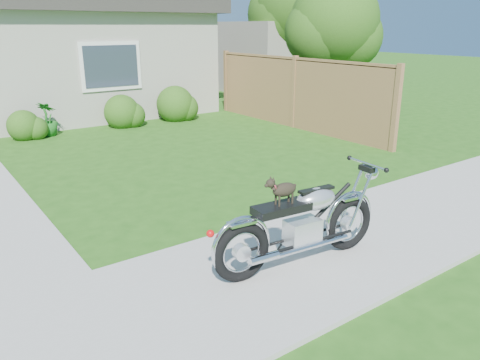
% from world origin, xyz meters
% --- Properties ---
extents(ground, '(80.00, 80.00, 0.00)m').
position_xyz_m(ground, '(0.00, 0.00, 0.00)').
color(ground, '#235114').
rests_on(ground, ground).
extents(sidewalk, '(24.00, 2.20, 0.04)m').
position_xyz_m(sidewalk, '(0.00, 0.00, 0.02)').
color(sidewalk, '#9E9B93').
rests_on(sidewalk, ground).
extents(fence, '(0.12, 6.62, 1.90)m').
position_xyz_m(fence, '(6.30, 5.75, 0.94)').
color(fence, '#925C41').
rests_on(fence, ground).
extents(tree_near, '(2.72, 2.68, 4.11)m').
position_xyz_m(tree_near, '(8.90, 6.69, 2.63)').
color(tree_near, '#3D2B1C').
rests_on(tree_near, ground).
extents(tree_far, '(3.34, 3.34, 5.11)m').
position_xyz_m(tree_far, '(10.64, 10.49, 3.28)').
color(tree_far, '#3D2B1C').
rests_on(tree_far, ground).
extents(shrub_row, '(9.96, 1.08, 1.08)m').
position_xyz_m(shrub_row, '(0.32, 8.50, 0.41)').
color(shrub_row, '#2C5316').
rests_on(shrub_row, ground).
extents(potted_plant_right, '(0.68, 0.68, 0.86)m').
position_xyz_m(potted_plant_right, '(0.58, 8.55, 0.43)').
color(potted_plant_right, '#1A601B').
rests_on(potted_plant_right, ground).
extents(motorcycle_with_dog, '(2.22, 0.60, 1.09)m').
position_xyz_m(motorcycle_with_dog, '(1.12, -0.14, 0.53)').
color(motorcycle_with_dog, black).
rests_on(motorcycle_with_dog, sidewalk).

